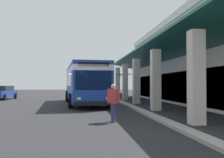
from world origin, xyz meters
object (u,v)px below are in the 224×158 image
at_px(potted_palm, 123,92).
at_px(parked_sedan_blue, 2,92).
at_px(transit_bus, 84,81).
at_px(pedestrian, 113,101).

bearing_deg(potted_palm, parked_sedan_blue, -90.88).
bearing_deg(potted_palm, transit_bus, -32.25).
height_order(transit_bus, parked_sedan_blue, transit_bus).
relative_size(parked_sedan_blue, pedestrian, 2.82).
height_order(transit_bus, potted_palm, transit_bus).
xyz_separation_m(parked_sedan_blue, pedestrian, (17.40, 9.87, 0.15)).
relative_size(transit_bus, pedestrian, 7.06).
xyz_separation_m(transit_bus, pedestrian, (10.18, 1.14, -0.95)).
distance_m(transit_bus, pedestrian, 10.29).
bearing_deg(pedestrian, parked_sedan_blue, -150.43).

